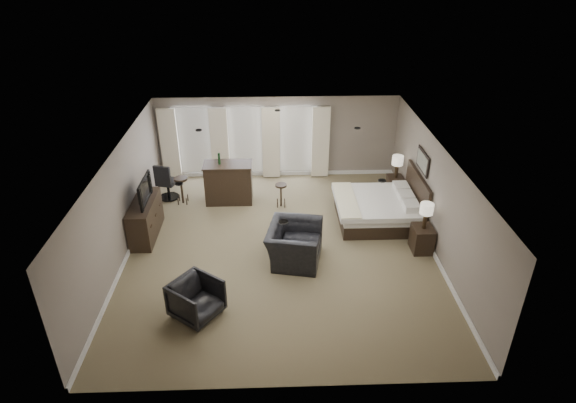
{
  "coord_description": "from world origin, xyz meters",
  "views": [
    {
      "loc": [
        -0.17,
        -9.98,
        6.8
      ],
      "look_at": [
        0.2,
        0.4,
        1.1
      ],
      "focal_mm": 30.0,
      "sensor_mm": 36.0,
      "label": 1
    }
  ],
  "objects_px": {
    "lamp_far": "(397,167)",
    "bar_counter": "(229,183)",
    "armchair_far": "(196,298)",
    "bar_stool_left": "(182,190)",
    "bar_stool_right": "(281,195)",
    "nightstand_near": "(422,239)",
    "lamp_near": "(426,216)",
    "desk_chair": "(167,181)",
    "tv": "(142,199)",
    "bed": "(376,199)",
    "armchair_near": "(294,238)",
    "dresser": "(145,219)",
    "nightstand_far": "(395,186)"
  },
  "relations": [
    {
      "from": "nightstand_far",
      "to": "tv",
      "type": "bearing_deg",
      "value": -164.13
    },
    {
      "from": "lamp_near",
      "to": "desk_chair",
      "type": "distance_m",
      "value": 7.36
    },
    {
      "from": "lamp_far",
      "to": "bar_stool_left",
      "type": "height_order",
      "value": "lamp_far"
    },
    {
      "from": "bar_counter",
      "to": "bar_stool_left",
      "type": "xyz_separation_m",
      "value": [
        -1.35,
        -0.06,
        -0.2
      ]
    },
    {
      "from": "nightstand_near",
      "to": "lamp_far",
      "type": "relative_size",
      "value": 0.95
    },
    {
      "from": "bar_stool_left",
      "to": "bar_stool_right",
      "type": "xyz_separation_m",
      "value": [
        2.86,
        -0.28,
        -0.06
      ]
    },
    {
      "from": "armchair_far",
      "to": "desk_chair",
      "type": "distance_m",
      "value": 5.35
    },
    {
      "from": "armchair_near",
      "to": "bar_stool_left",
      "type": "height_order",
      "value": "armchair_near"
    },
    {
      "from": "lamp_near",
      "to": "lamp_far",
      "type": "bearing_deg",
      "value": 90.0
    },
    {
      "from": "bed",
      "to": "bar_stool_left",
      "type": "relative_size",
      "value": 2.64
    },
    {
      "from": "nightstand_far",
      "to": "dresser",
      "type": "bearing_deg",
      "value": -164.13
    },
    {
      "from": "bed",
      "to": "lamp_far",
      "type": "height_order",
      "value": "bed"
    },
    {
      "from": "nightstand_near",
      "to": "bar_counter",
      "type": "xyz_separation_m",
      "value": [
        -4.91,
        2.7,
        0.28
      ]
    },
    {
      "from": "armchair_far",
      "to": "bar_stool_left",
      "type": "bearing_deg",
      "value": 49.24
    },
    {
      "from": "lamp_near",
      "to": "bar_stool_left",
      "type": "bearing_deg",
      "value": 157.11
    },
    {
      "from": "lamp_near",
      "to": "desk_chair",
      "type": "relative_size",
      "value": 0.58
    },
    {
      "from": "bed",
      "to": "desk_chair",
      "type": "distance_m",
      "value": 6.03
    },
    {
      "from": "nightstand_near",
      "to": "tv",
      "type": "bearing_deg",
      "value": 172.32
    },
    {
      "from": "tv",
      "to": "bar_stool_left",
      "type": "height_order",
      "value": "tv"
    },
    {
      "from": "dresser",
      "to": "bar_stool_left",
      "type": "relative_size",
      "value": 2.09
    },
    {
      "from": "dresser",
      "to": "armchair_far",
      "type": "distance_m",
      "value": 3.54
    },
    {
      "from": "bed",
      "to": "armchair_near",
      "type": "relative_size",
      "value": 1.55
    },
    {
      "from": "lamp_far",
      "to": "tv",
      "type": "distance_m",
      "value": 7.19
    },
    {
      "from": "bed",
      "to": "nightstand_near",
      "type": "height_order",
      "value": "bed"
    },
    {
      "from": "lamp_near",
      "to": "bar_counter",
      "type": "relative_size",
      "value": 0.48
    },
    {
      "from": "lamp_far",
      "to": "bar_counter",
      "type": "xyz_separation_m",
      "value": [
        -4.91,
        -0.2,
        -0.33
      ]
    },
    {
      "from": "nightstand_near",
      "to": "bar_stool_right",
      "type": "distance_m",
      "value": 4.15
    },
    {
      "from": "bar_stool_right",
      "to": "armchair_far",
      "type": "bearing_deg",
      "value": -111.81
    },
    {
      "from": "lamp_far",
      "to": "armchair_near",
      "type": "xyz_separation_m",
      "value": [
        -3.15,
        -3.19,
        -0.33
      ]
    },
    {
      "from": "nightstand_near",
      "to": "armchair_far",
      "type": "relative_size",
      "value": 0.71
    },
    {
      "from": "armchair_far",
      "to": "bar_counter",
      "type": "relative_size",
      "value": 0.65
    },
    {
      "from": "nightstand_far",
      "to": "armchair_near",
      "type": "bearing_deg",
      "value": -134.69
    },
    {
      "from": "tv",
      "to": "armchair_far",
      "type": "xyz_separation_m",
      "value": [
        1.7,
        -3.1,
        -0.6
      ]
    },
    {
      "from": "lamp_near",
      "to": "dresser",
      "type": "distance_m",
      "value": 7.0
    },
    {
      "from": "lamp_far",
      "to": "bar_stool_right",
      "type": "height_order",
      "value": "lamp_far"
    },
    {
      "from": "nightstand_near",
      "to": "dresser",
      "type": "xyz_separation_m",
      "value": [
        -6.92,
        0.93,
        0.17
      ]
    },
    {
      "from": "tv",
      "to": "bed",
      "type": "bearing_deg",
      "value": -85.1
    },
    {
      "from": "lamp_far",
      "to": "bar_stool_right",
      "type": "xyz_separation_m",
      "value": [
        -3.41,
        -0.54,
        -0.59
      ]
    },
    {
      "from": "nightstand_near",
      "to": "desk_chair",
      "type": "distance_m",
      "value": 7.36
    },
    {
      "from": "bar_stool_left",
      "to": "armchair_far",
      "type": "bearing_deg",
      "value": -77.75
    },
    {
      "from": "dresser",
      "to": "bed",
      "type": "bearing_deg",
      "value": 4.9
    },
    {
      "from": "armchair_far",
      "to": "lamp_far",
      "type": "bearing_deg",
      "value": -8.87
    },
    {
      "from": "lamp_far",
      "to": "armchair_far",
      "type": "distance_m",
      "value": 7.29
    },
    {
      "from": "bar_stool_left",
      "to": "tv",
      "type": "bearing_deg",
      "value": -110.95
    },
    {
      "from": "bar_counter",
      "to": "bar_stool_left",
      "type": "bearing_deg",
      "value": -177.62
    },
    {
      "from": "lamp_near",
      "to": "armchair_far",
      "type": "height_order",
      "value": "lamp_near"
    },
    {
      "from": "dresser",
      "to": "lamp_near",
      "type": "bearing_deg",
      "value": -7.68
    },
    {
      "from": "bed",
      "to": "nightstand_near",
      "type": "bearing_deg",
      "value": -58.46
    },
    {
      "from": "bar_stool_left",
      "to": "desk_chair",
      "type": "relative_size",
      "value": 0.71
    },
    {
      "from": "lamp_near",
      "to": "armchair_near",
      "type": "distance_m",
      "value": 3.19
    }
  ]
}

